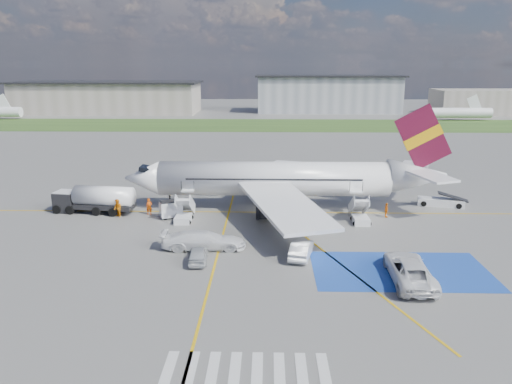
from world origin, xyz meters
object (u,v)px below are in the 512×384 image
(airliner, at_px, (287,179))
(belt_loader, at_px, (441,202))
(fuel_tanker, at_px, (95,201))
(car_silver_a, at_px, (198,254))
(van_white_b, at_px, (204,237))
(gpu_cart, at_px, (171,210))
(van_white_a, at_px, (409,266))
(car_silver_b, at_px, (301,249))

(airliner, relative_size, belt_loader, 6.46)
(fuel_tanker, distance_m, car_silver_a, 19.41)
(fuel_tanker, bearing_deg, van_white_b, -31.38)
(fuel_tanker, height_order, car_silver_a, fuel_tanker)
(airliner, xyz_separation_m, fuel_tanker, (-21.35, -2.53, -2.11))
(gpu_cart, relative_size, van_white_b, 0.48)
(van_white_a, bearing_deg, gpu_cart, -33.82)
(airliner, distance_m, fuel_tanker, 21.60)
(fuel_tanker, bearing_deg, airliner, 14.55)
(car_silver_a, bearing_deg, van_white_a, 165.36)
(fuel_tanker, distance_m, car_silver_b, 25.50)
(gpu_cart, height_order, car_silver_b, gpu_cart)
(belt_loader, height_order, car_silver_b, belt_loader)
(gpu_cart, relative_size, belt_loader, 0.47)
(van_white_a, distance_m, van_white_b, 17.66)
(fuel_tanker, xyz_separation_m, belt_loader, (39.43, 3.68, -0.87))
(car_silver_b, relative_size, van_white_b, 0.81)
(belt_loader, relative_size, van_white_b, 1.02)
(car_silver_b, bearing_deg, airliner, -74.88)
(car_silver_b, relative_size, van_white_a, 0.73)
(airliner, distance_m, van_white_a, 21.70)
(airliner, xyz_separation_m, belt_loader, (18.08, 1.16, -2.98))
(airliner, distance_m, belt_loader, 18.36)
(fuel_tanker, distance_m, van_white_b, 17.38)
(fuel_tanker, relative_size, van_white_b, 1.64)
(airliner, height_order, belt_loader, airliner)
(van_white_b, bearing_deg, fuel_tanker, 48.96)
(van_white_b, bearing_deg, gpu_cart, 24.95)
(belt_loader, relative_size, van_white_a, 0.92)
(belt_loader, distance_m, car_silver_b, 23.94)
(belt_loader, xyz_separation_m, car_silver_a, (-26.04, -17.71, 0.25))
(van_white_b, bearing_deg, van_white_a, -112.68)
(airliner, bearing_deg, car_silver_a, -115.66)
(airliner, relative_size, car_silver_a, 9.45)
(fuel_tanker, relative_size, van_white_a, 1.48)
(car_silver_a, distance_m, car_silver_b, 8.76)
(airliner, relative_size, van_white_a, 5.96)
(gpu_cart, distance_m, belt_loader, 31.12)
(gpu_cart, bearing_deg, car_silver_b, -63.47)
(car_silver_a, relative_size, car_silver_b, 0.86)
(gpu_cart, height_order, car_silver_a, gpu_cart)
(car_silver_b, height_order, van_white_b, van_white_b)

